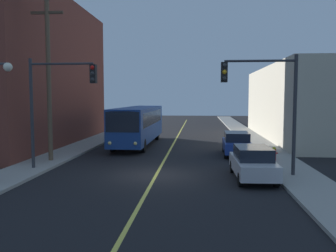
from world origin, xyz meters
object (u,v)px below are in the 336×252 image
traffic_signal_left_corner (58,93)px  traffic_signal_right_corner (264,92)px  city_bus (139,123)px  parked_car_silver (253,162)px  utility_pole_near (48,67)px  fire_hydrant (274,153)px  parked_car_blue (237,143)px

traffic_signal_left_corner → traffic_signal_right_corner: 10.84m
city_bus → parked_car_silver: size_ratio=2.74×
utility_pole_near → fire_hydrant: (13.83, 1.11, -5.32)m
city_bus → fire_hydrant: city_bus is taller
city_bus → parked_car_blue: (7.77, -4.81, -0.98)m
utility_pole_near → traffic_signal_right_corner: size_ratio=1.75×
parked_car_silver → fire_hydrant: parked_car_silver is taller
city_bus → parked_car_blue: bearing=-31.8°
utility_pole_near → traffic_signal_left_corner: (1.57, -2.40, -1.60)m
parked_car_silver → parked_car_blue: size_ratio=1.00×
parked_car_blue → fire_hydrant: size_ratio=5.29×
city_bus → utility_pole_near: utility_pole_near is taller
parked_car_silver → parked_car_blue: (-0.03, 7.30, 0.00)m
parked_car_silver → traffic_signal_right_corner: 3.54m
parked_car_silver → parked_car_blue: same height
city_bus → utility_pole_near: size_ratio=1.16×
utility_pole_near → fire_hydrant: 14.86m
parked_car_blue → utility_pole_near: 13.41m
city_bus → parked_car_blue: city_bus is taller
city_bus → parked_car_silver: 14.44m
city_bus → fire_hydrant: bearing=-37.5°
parked_car_silver → city_bus: bearing=122.8°
utility_pole_near → city_bus: bearing=64.9°
traffic_signal_left_corner → utility_pole_near: bearing=123.2°
city_bus → fire_hydrant: size_ratio=14.51×
parked_car_silver → utility_pole_near: (-11.85, 3.49, 5.06)m
traffic_signal_left_corner → city_bus: bearing=77.3°
city_bus → traffic_signal_right_corner: size_ratio=2.03×
parked_car_silver → traffic_signal_right_corner: bearing=41.8°
traffic_signal_right_corner → fire_hydrant: bearing=70.7°
parked_car_blue → traffic_signal_right_corner: 7.66m
parked_car_blue → fire_hydrant: 3.38m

